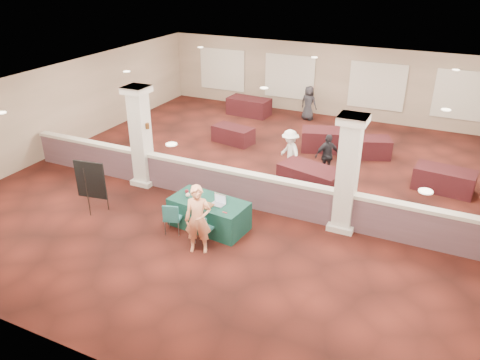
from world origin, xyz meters
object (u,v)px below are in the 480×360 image
at_px(far_table_front_left, 233,135).
at_px(attendee_a, 137,122).
at_px(conf_chair_side, 172,216).
at_px(attendee_d, 309,103).
at_px(attendee_c, 327,156).
at_px(woman, 198,219).
at_px(attendee_b, 290,152).
at_px(near_table, 209,214).
at_px(far_table_front_center, 310,179).
at_px(far_table_back_center, 328,140).
at_px(far_table_back_right, 365,147).
at_px(easel_board, 91,180).
at_px(far_table_back_left, 249,106).
at_px(far_table_front_right, 444,180).
at_px(conf_chair_main, 202,227).

relative_size(far_table_front_left, attendee_a, 1.02).
relative_size(conf_chair_side, attendee_d, 0.58).
bearing_deg(far_table_front_left, attendee_c, -19.74).
height_order(woman, attendee_b, woman).
bearing_deg(near_table, attendee_d, 98.44).
height_order(far_table_front_center, attendee_b, attendee_b).
distance_m(far_table_back_center, far_table_back_right, 1.40).
relative_size(easel_board, far_table_front_center, 0.81).
bearing_deg(attendee_a, easel_board, -90.14).
bearing_deg(conf_chair_side, near_table, 27.52).
height_order(woman, far_table_back_left, woman).
relative_size(far_table_back_center, attendee_c, 1.33).
height_order(conf_chair_side, far_table_back_right, conf_chair_side).
bearing_deg(attendee_b, conf_chair_side, -64.20).
bearing_deg(far_table_front_center, conf_chair_side, -122.23).
bearing_deg(attendee_d, far_table_back_right, 146.49).
distance_m(conf_chair_side, attendee_b, 5.10).
relative_size(far_table_back_left, attendee_d, 1.26).
bearing_deg(far_table_front_right, attendee_c, -171.00).
distance_m(near_table, far_table_front_left, 6.39).
height_order(conf_chair_main, attendee_d, attendee_d).
relative_size(conf_chair_side, far_table_back_center, 0.45).
height_order(conf_chair_main, far_table_front_left, conf_chair_main).
bearing_deg(far_table_back_center, conf_chair_side, -105.66).
height_order(far_table_front_right, attendee_d, attendee_d).
xyz_separation_m(far_table_back_center, attendee_b, (-0.60, -2.66, 0.38)).
distance_m(far_table_front_right, far_table_back_left, 9.77).
bearing_deg(far_table_front_left, attendee_d, 65.87).
height_order(conf_chair_main, far_table_back_center, conf_chair_main).
relative_size(far_table_back_center, attendee_b, 1.26).
xyz_separation_m(easel_board, attendee_a, (-2.31, 5.23, -0.22)).
bearing_deg(attendee_a, far_table_front_center, -33.35).
relative_size(far_table_front_center, far_table_back_center, 0.99).
xyz_separation_m(easel_board, far_table_back_right, (6.20, 7.48, -0.64)).
bearing_deg(attendee_a, conf_chair_side, -70.39).
distance_m(near_table, woman, 1.26).
height_order(near_table, attendee_b, attendee_b).
bearing_deg(far_table_front_right, far_table_front_center, -154.95).
bearing_deg(attendee_a, far_table_back_left, 38.27).
xyz_separation_m(far_table_front_center, attendee_c, (0.16, 1.20, 0.35)).
height_order(easel_board, attendee_b, easel_board).
bearing_deg(conf_chair_main, attendee_c, 75.39).
bearing_deg(attendee_a, far_table_back_center, -6.19).
bearing_deg(woman, far_table_back_left, 86.85).
xyz_separation_m(woman, far_table_back_center, (1.08, 7.94, -0.50)).
distance_m(conf_chair_main, woman, 0.51).
bearing_deg(far_table_front_right, conf_chair_main, -132.39).
xyz_separation_m(conf_chair_main, conf_chair_side, (-0.96, 0.09, 0.02)).
bearing_deg(near_table, far_table_front_left, 116.25).
xyz_separation_m(far_table_back_left, attendee_c, (5.08, -5.00, 0.36)).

